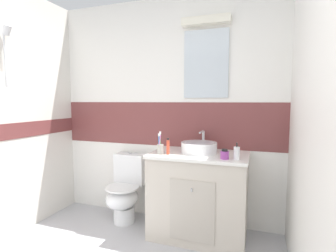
# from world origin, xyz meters

# --- Properties ---
(wall_back_tiled) EXTENTS (3.20, 0.20, 2.50)m
(wall_back_tiled) POSITION_xyz_m (0.01, 2.45, 1.26)
(wall_back_tiled) COLOR white
(wall_back_tiled) RESTS_ON ground_plane
(wall_right_plain) EXTENTS (0.10, 3.48, 2.50)m
(wall_right_plain) POSITION_xyz_m (1.35, 1.20, 1.25)
(wall_right_plain) COLOR white
(wall_right_plain) RESTS_ON ground_plane
(vanity_cabinet) EXTENTS (0.95, 0.60, 0.85)m
(vanity_cabinet) POSITION_xyz_m (0.47, 2.11, 0.43)
(vanity_cabinet) COLOR beige
(vanity_cabinet) RESTS_ON ground_plane
(sink_basin) EXTENTS (0.36, 0.40, 0.21)m
(sink_basin) POSITION_xyz_m (0.46, 2.14, 0.91)
(sink_basin) COLOR white
(sink_basin) RESTS_ON vanity_cabinet
(toilet) EXTENTS (0.37, 0.50, 0.77)m
(toilet) POSITION_xyz_m (-0.39, 2.15, 0.36)
(toilet) COLOR white
(toilet) RESTS_ON ground_plane
(toothbrush_cup) EXTENTS (0.07, 0.07, 0.22)m
(toothbrush_cup) POSITION_xyz_m (0.11, 1.95, 0.91)
(toothbrush_cup) COLOR #B2ADA3
(toothbrush_cup) RESTS_ON vanity_cabinet
(soap_dispenser) EXTENTS (0.05, 0.05, 0.15)m
(soap_dispenser) POSITION_xyz_m (0.84, 1.94, 0.91)
(soap_dispenser) COLOR white
(soap_dispenser) RESTS_ON vanity_cabinet
(hair_gel_jar) EXTENTS (0.08, 0.08, 0.09)m
(hair_gel_jar) POSITION_xyz_m (0.74, 1.93, 0.89)
(hair_gel_jar) COLOR #993F99
(hair_gel_jar) RESTS_ON vanity_cabinet
(toothpaste_tube_upright) EXTENTS (0.03, 0.03, 0.16)m
(toothpaste_tube_upright) POSITION_xyz_m (0.19, 1.95, 0.93)
(toothpaste_tube_upright) COLOR #D84C33
(toothpaste_tube_upright) RESTS_ON vanity_cabinet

